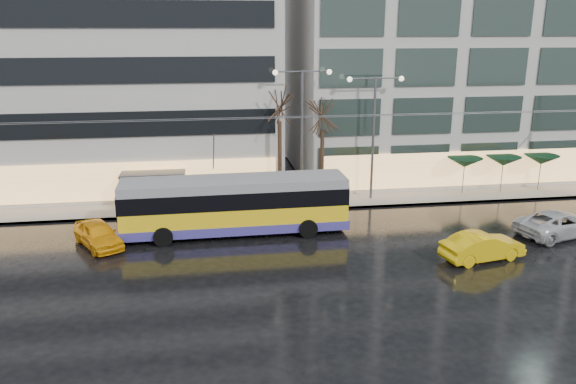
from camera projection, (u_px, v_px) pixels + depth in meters
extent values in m
plane|color=black|center=(299.00, 267.00, 28.79)|extent=(140.00, 140.00, 0.00)
cube|color=gray|center=(294.00, 189.00, 42.34)|extent=(80.00, 10.00, 0.15)
cube|color=slate|center=(306.00, 210.00, 37.64)|extent=(80.00, 0.10, 0.15)
cube|color=#BDB9B4|center=(44.00, 37.00, 41.41)|extent=(34.00, 14.00, 22.00)
cube|color=#BDB9B4|center=(490.00, 17.00, 45.96)|extent=(32.00, 14.00, 25.00)
cube|color=yellow|center=(235.00, 215.00, 33.19)|extent=(13.12, 2.91, 1.64)
cube|color=#413990|center=(235.00, 224.00, 33.34)|extent=(13.17, 2.96, 0.55)
cube|color=black|center=(235.00, 196.00, 32.85)|extent=(13.15, 2.93, 0.98)
cube|color=gray|center=(234.00, 183.00, 32.64)|extent=(13.12, 2.91, 0.55)
cube|color=black|center=(343.00, 193.00, 33.92)|extent=(0.10, 2.51, 1.42)
cube|color=black|center=(119.00, 204.00, 31.88)|extent=(0.10, 2.51, 1.42)
cylinder|color=black|center=(300.00, 214.00, 35.30)|extent=(1.10, 0.40, 1.09)
cylinder|color=black|center=(308.00, 229.00, 32.71)|extent=(1.10, 0.40, 1.09)
cylinder|color=black|center=(165.00, 221.00, 34.01)|extent=(1.10, 0.40, 1.09)
cylinder|color=black|center=(163.00, 237.00, 31.42)|extent=(1.10, 0.40, 1.09)
cylinder|color=#595B60|center=(214.00, 154.00, 33.01)|extent=(0.12, 4.06, 2.87)
cylinder|color=#595B60|center=(213.00, 152.00, 33.52)|extent=(0.12, 4.06, 2.87)
cylinder|color=#595B60|center=(300.00, 118.00, 32.47)|extent=(42.00, 0.04, 0.04)
cylinder|color=#595B60|center=(299.00, 116.00, 32.95)|extent=(42.00, 0.04, 0.04)
cube|color=#595B60|center=(153.00, 173.00, 36.89)|extent=(4.20, 1.60, 0.12)
cube|color=silver|center=(155.00, 189.00, 37.90)|extent=(4.00, 0.05, 2.20)
cube|color=white|center=(122.00, 193.00, 36.95)|extent=(0.10, 1.40, 2.20)
cylinder|color=#595B60|center=(122.00, 196.00, 36.29)|extent=(0.10, 0.10, 2.40)
cylinder|color=#595B60|center=(125.00, 190.00, 37.62)|extent=(0.10, 0.10, 2.40)
cylinder|color=#595B60|center=(184.00, 193.00, 36.86)|extent=(0.10, 0.10, 2.40)
cylinder|color=#595B60|center=(185.00, 188.00, 38.19)|extent=(0.10, 0.10, 2.40)
cylinder|color=#595B60|center=(302.00, 138.00, 38.01)|extent=(0.18, 0.18, 9.00)
cylinder|color=#595B60|center=(289.00, 72.00, 36.65)|extent=(1.80, 0.10, 0.10)
cylinder|color=#595B60|center=(316.00, 71.00, 36.90)|extent=(1.80, 0.10, 0.10)
sphere|color=#FFF2CC|center=(275.00, 73.00, 36.53)|extent=(0.36, 0.36, 0.36)
sphere|color=#FFF2CC|center=(329.00, 72.00, 37.05)|extent=(0.36, 0.36, 0.36)
cylinder|color=#595B60|center=(373.00, 139.00, 38.79)|extent=(0.18, 0.18, 8.50)
cylinder|color=#595B60|center=(363.00, 78.00, 37.50)|extent=(1.80, 0.10, 0.10)
cylinder|color=#595B60|center=(389.00, 78.00, 37.76)|extent=(1.80, 0.10, 0.10)
sphere|color=#FFF2CC|center=(350.00, 79.00, 37.39)|extent=(0.36, 0.36, 0.36)
sphere|color=#FFF2CC|center=(401.00, 79.00, 37.90)|extent=(0.36, 0.36, 0.36)
cylinder|color=black|center=(280.00, 162.00, 38.47)|extent=(0.28, 0.28, 5.60)
cylinder|color=black|center=(322.00, 165.00, 39.18)|extent=(0.28, 0.28, 4.90)
cylinder|color=#595B60|center=(463.00, 178.00, 40.87)|extent=(0.06, 0.06, 2.20)
cone|color=black|center=(465.00, 162.00, 40.53)|extent=(2.50, 2.50, 0.70)
cylinder|color=#595B60|center=(502.00, 177.00, 41.29)|extent=(0.06, 0.06, 2.20)
cone|color=black|center=(503.00, 161.00, 40.95)|extent=(2.50, 2.50, 0.70)
cylinder|color=#595B60|center=(539.00, 175.00, 41.72)|extent=(0.06, 0.06, 2.20)
cone|color=black|center=(541.00, 160.00, 41.38)|extent=(2.50, 2.50, 0.70)
imported|color=#FFAD0D|center=(98.00, 234.00, 31.33)|extent=(3.57, 4.52, 1.44)
imported|color=yellow|center=(482.00, 246.00, 29.52)|extent=(4.72, 2.44, 1.48)
imported|color=silver|center=(559.00, 224.00, 32.95)|extent=(5.85, 3.80, 1.50)
imported|color=black|center=(159.00, 200.00, 36.44)|extent=(0.70, 0.50, 1.79)
imported|color=#F55192|center=(159.00, 187.00, 36.20)|extent=(1.06, 1.07, 0.88)
imported|color=black|center=(219.00, 186.00, 39.36)|extent=(1.10, 0.96, 1.91)
imported|color=black|center=(125.00, 192.00, 38.11)|extent=(1.36, 0.95, 1.92)
imported|color=black|center=(125.00, 180.00, 37.89)|extent=(0.97, 0.97, 0.72)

